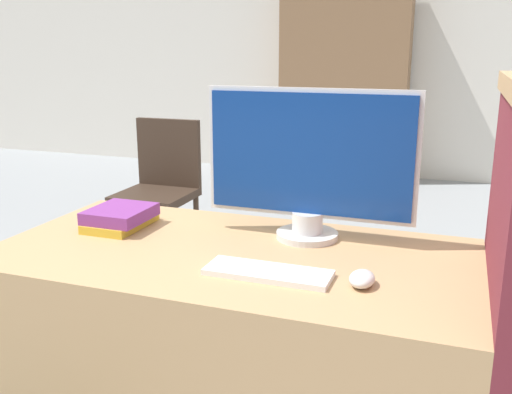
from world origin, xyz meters
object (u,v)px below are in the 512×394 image
object	(u,v)px
keyboard	(268,273)
book_stack	(120,217)
mouse	(362,279)
monitor	(309,164)
far_chair	(161,182)

from	to	relation	value
keyboard	book_stack	size ratio (longest dim) A/B	1.40
keyboard	mouse	xyz separation A→B (m)	(0.25, 0.01, 0.01)
monitor	far_chair	bearing A→B (deg)	132.95
mouse	keyboard	bearing A→B (deg)	-176.64
mouse	book_stack	world-z (taller)	book_stack
keyboard	far_chair	size ratio (longest dim) A/B	0.38
book_stack	far_chair	distance (m)	1.72
monitor	mouse	world-z (taller)	monitor
mouse	book_stack	bearing A→B (deg)	165.57
monitor	far_chair	world-z (taller)	monitor
mouse	book_stack	size ratio (longest dim) A/B	0.39
keyboard	far_chair	world-z (taller)	far_chair
monitor	mouse	bearing A→B (deg)	-54.72
mouse	far_chair	bearing A→B (deg)	131.66
monitor	mouse	size ratio (longest dim) A/B	6.93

